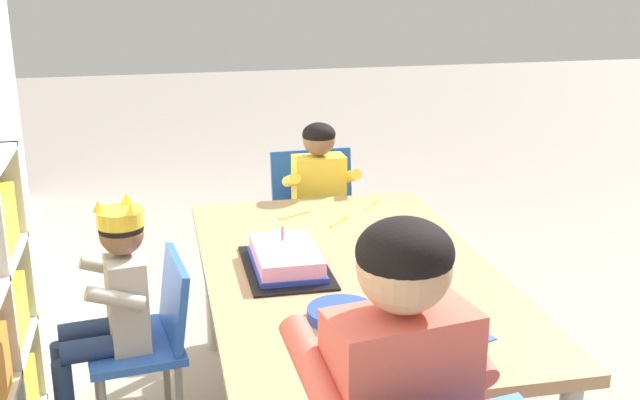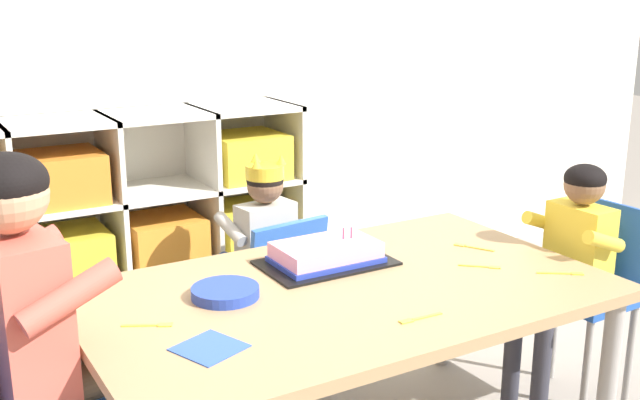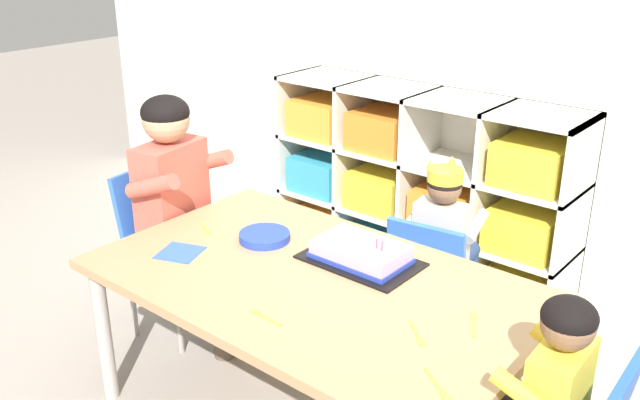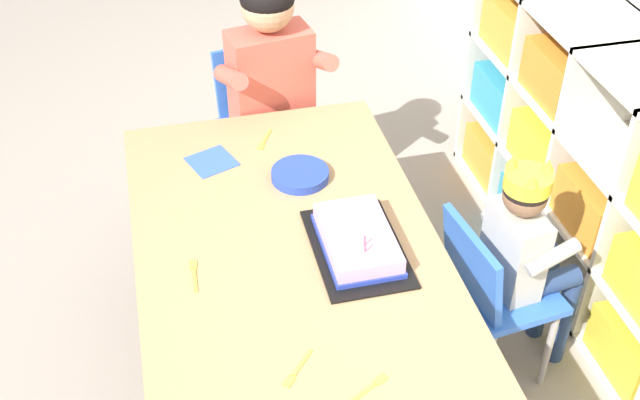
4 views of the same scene
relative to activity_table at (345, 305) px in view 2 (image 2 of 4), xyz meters
name	(u,v)px [view 2 (image 2 of 4)]	position (x,y,z in m)	size (l,w,h in m)	color
classroom_back_wall	(163,12)	(0.00, 1.43, 0.79)	(5.95, 0.10, 2.63)	silver
storage_cubby_shelf	(109,242)	(-0.36, 1.19, -0.09)	(1.55, 0.37, 0.94)	silver
activity_table	(345,305)	(0.00, 0.00, 0.00)	(1.49, 0.89, 0.59)	#A37F56
classroom_chair_blue	(276,280)	(0.09, 0.62, -0.15)	(0.38, 0.35, 0.62)	blue
child_with_crown	(260,236)	(0.08, 0.73, -0.01)	(0.31, 0.32, 0.84)	#B2ADA3
classroom_chair_adult_side	(6,396)	(-0.91, 0.10, -0.08)	(0.39, 0.43, 0.72)	blue
adult_helper_seated	(46,308)	(-0.80, 0.12, 0.12)	(0.46, 0.44, 1.05)	#D15647
classroom_chair_guest_side	(585,281)	(0.92, -0.08, -0.08)	(0.31, 0.39, 0.72)	#1E4CA8
guest_at_table_side	(568,257)	(0.81, -0.08, 0.03)	(0.31, 0.30, 0.86)	yellow
birthday_cake_on_tray	(326,255)	(0.05, 0.19, 0.08)	(0.40, 0.26, 0.11)	black
paper_plate_stack	(225,292)	(-0.33, 0.11, 0.07)	(0.19, 0.19, 0.03)	#233DA3
paper_napkin_square	(209,348)	(-0.49, -0.16, 0.06)	(0.14, 0.14, 0.00)	#3356B7
fork_near_child_seat	(418,318)	(0.04, -0.28, 0.06)	(0.13, 0.02, 0.00)	yellow
fork_near_cake_tray	(151,325)	(-0.57, 0.03, 0.06)	(0.12, 0.07, 0.00)	yellow
fork_scattered_mid_table	(482,266)	(0.45, -0.07, 0.06)	(0.11, 0.10, 0.00)	yellow
fork_beside_plate_stack	(471,247)	(0.54, 0.09, 0.06)	(0.08, 0.13, 0.00)	yellow
fork_by_napkin	(563,273)	(0.62, -0.24, 0.06)	(0.12, 0.09, 0.00)	yellow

